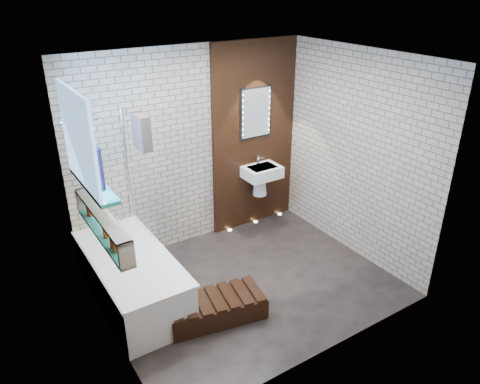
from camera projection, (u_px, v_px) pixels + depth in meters
ground at (247, 284)px, 5.46m from camera, size 3.20×3.20×0.00m
room_shell at (248, 184)px, 4.91m from camera, size 3.24×3.20×2.60m
walnut_panel at (254, 137)px, 6.34m from camera, size 1.30×0.06×2.60m
clerestory_window at (82, 149)px, 4.15m from camera, size 0.18×1.00×0.94m
display_niche at (103, 225)px, 4.32m from camera, size 0.14×1.30×0.26m
bathtub at (132, 278)px, 5.08m from camera, size 0.79×1.74×0.70m
bath_screen at (139, 176)px, 5.17m from camera, size 0.01×0.78×1.40m
towel at (142, 132)px, 4.77m from camera, size 0.11×0.28×0.37m
shower_head at (90, 118)px, 4.70m from camera, size 0.18×0.18×0.02m
washbasin at (261, 176)px, 6.41m from camera, size 0.50×0.36×0.58m
led_mirror at (256, 113)px, 6.16m from camera, size 0.50×0.02×0.70m
walnut_step at (215, 308)px, 4.89m from camera, size 1.10×0.65×0.23m
niche_bottles at (103, 227)px, 4.32m from camera, size 0.07×0.86×0.17m
sill_vases at (98, 170)px, 4.10m from camera, size 0.09×0.09×0.40m
floor_uplights at (255, 222)px, 6.84m from camera, size 0.96×0.06×0.01m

